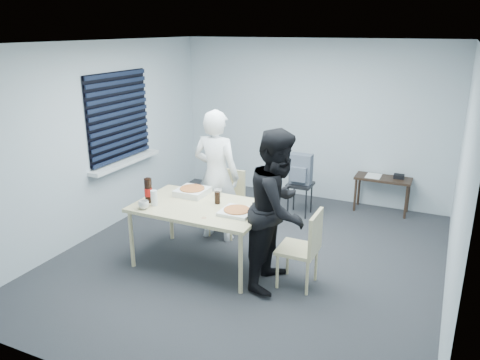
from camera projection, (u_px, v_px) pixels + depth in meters
The scene contains 19 objects.
room at pixel (121, 124), 6.65m from camera, with size 5.00×5.00×5.00m.
dining_table at pixel (201, 210), 5.54m from camera, with size 1.55×0.98×0.75m.
chair_far at pixel (228, 197), 6.48m from camera, with size 0.42×0.42×0.89m.
chair_right at pixel (306, 244), 5.08m from camera, with size 0.42×0.42×0.89m.
person_white at pixel (216, 176), 6.18m from camera, with size 0.65×0.42×1.77m, color white.
person_black at pixel (278, 209), 5.06m from camera, with size 0.86×0.47×1.77m, color black.
side_table at pixel (383, 182), 7.21m from camera, with size 0.84×0.37×0.56m.
stool at pixel (300, 190), 7.12m from camera, with size 0.36×0.36×0.50m.
backpack at pixel (301, 169), 7.00m from camera, with size 0.33×0.24×0.46m.
pizza_box_a at pixel (192, 191), 5.86m from camera, with size 0.37×0.37×0.09m.
pizza_box_b at pixel (237, 211), 5.28m from camera, with size 0.36×0.36×0.05m.
mug_a at pixel (144, 205), 5.40m from camera, with size 0.12×0.12×0.10m, color silver.
mug_b at pixel (218, 193), 5.79m from camera, with size 0.10×0.10×0.09m, color silver.
cola_glass at pixel (217, 198), 5.55m from camera, with size 0.07×0.07×0.15m, color black.
soda_bottle at pixel (148, 191), 5.58m from camera, with size 0.09×0.09×0.30m.
plastic_cups at pixel (154, 198), 5.49m from camera, with size 0.08×0.08×0.19m, color silver.
rubber_band at pixel (204, 218), 5.16m from camera, with size 0.05×0.05×0.00m, color red.
papers at pixel (374, 176), 7.25m from camera, with size 0.22×0.30×0.01m, color white.
black_box at pixel (399, 176), 7.12m from camera, with size 0.15×0.11×0.06m, color black.
Camera 1 is at (2.10, -4.85, 2.76)m, focal length 35.00 mm.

